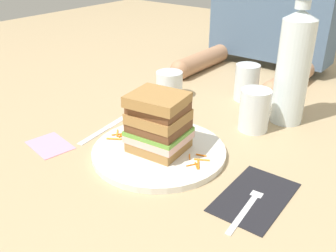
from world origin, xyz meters
name	(u,v)px	position (x,y,z in m)	size (l,w,h in m)	color
ground_plane	(165,147)	(0.00, 0.00, 0.00)	(3.00, 3.00, 0.00)	tan
main_plate	(159,151)	(0.01, -0.03, 0.01)	(0.27, 0.27, 0.01)	white
sandwich	(159,123)	(0.01, -0.03, 0.07)	(0.12, 0.11, 0.12)	#A87A42
carrot_shred_0	(117,133)	(-0.11, -0.04, 0.01)	(0.00, 0.00, 0.03)	orange
carrot_shred_1	(133,137)	(-0.07, -0.03, 0.01)	(0.00, 0.00, 0.03)	orange
carrot_shred_2	(130,138)	(-0.07, -0.04, 0.01)	(0.00, 0.00, 0.02)	orange
carrot_shred_3	(114,139)	(-0.09, -0.06, 0.01)	(0.00, 0.00, 0.03)	orange
carrot_shred_4	(128,136)	(-0.08, -0.03, 0.01)	(0.00, 0.00, 0.02)	orange
carrot_shred_5	(126,135)	(-0.08, -0.03, 0.01)	(0.00, 0.00, 0.03)	orange
carrot_shred_6	(126,134)	(-0.09, -0.03, 0.01)	(0.00, 0.00, 0.03)	orange
carrot_shred_7	(117,134)	(-0.10, -0.04, 0.01)	(0.00, 0.00, 0.02)	orange
carrot_shred_8	(123,135)	(-0.09, -0.04, 0.01)	(0.00, 0.00, 0.02)	orange
carrot_shred_9	(128,139)	(-0.07, -0.04, 0.01)	(0.00, 0.00, 0.03)	orange
carrot_shred_10	(198,165)	(0.11, -0.03, 0.01)	(0.00, 0.00, 0.03)	orange
carrot_shred_11	(190,157)	(0.08, -0.02, 0.01)	(0.00, 0.00, 0.02)	orange
carrot_shred_12	(196,166)	(0.10, -0.04, 0.01)	(0.00, 0.00, 0.02)	orange
carrot_shred_13	(202,160)	(0.10, -0.01, 0.01)	(0.00, 0.00, 0.03)	orange
carrot_shred_14	(192,165)	(0.10, -0.04, 0.01)	(0.00, 0.00, 0.02)	orange
carrot_shred_15	(200,156)	(0.09, 0.00, 0.01)	(0.00, 0.00, 0.02)	orange
napkin_dark	(255,197)	(0.23, -0.04, 0.00)	(0.10, 0.17, 0.00)	black
fork	(250,202)	(0.23, -0.06, 0.00)	(0.03, 0.17, 0.00)	silver
knife	(107,127)	(-0.16, -0.01, 0.00)	(0.04, 0.20, 0.00)	silver
juice_glass	(254,111)	(0.11, 0.19, 0.05)	(0.07, 0.07, 0.10)	white
water_bottle	(293,67)	(0.15, 0.28, 0.14)	(0.08, 0.08, 0.30)	silver
empty_tumbler_0	(169,84)	(-0.17, 0.23, 0.04)	(0.07, 0.07, 0.07)	silver
empty_tumbler_1	(247,82)	(0.01, 0.34, 0.05)	(0.06, 0.06, 0.10)	silver
napkin_pink	(50,145)	(-0.20, -0.15, 0.00)	(0.10, 0.07, 0.00)	pink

